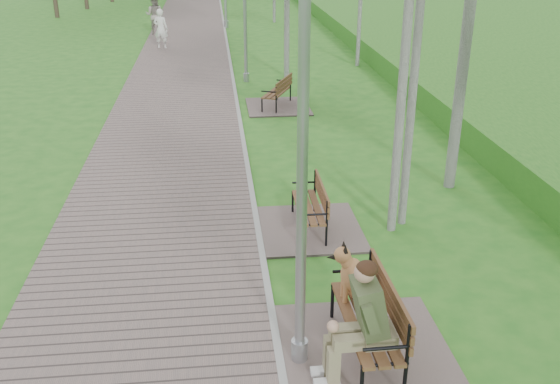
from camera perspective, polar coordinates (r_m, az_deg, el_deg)
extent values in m
cube|color=#70605B|center=(22.24, -9.02, 10.70)|extent=(3.50, 67.00, 0.04)
cube|color=#999993|center=(22.22, -4.44, 10.92)|extent=(0.10, 67.00, 0.05)
cube|color=#70605B|center=(7.90, 7.97, -14.51)|extent=(2.06, 2.28, 0.04)
cube|color=brown|center=(7.59, 7.81, -11.61)|extent=(0.54, 1.72, 0.05)
cube|color=brown|center=(7.49, 9.99, -9.46)|extent=(0.07, 1.71, 0.38)
cube|color=#70605B|center=(10.70, 2.82, -3.36)|extent=(1.70, 1.89, 0.04)
cube|color=brown|center=(10.52, 2.60, -1.41)|extent=(0.45, 1.42, 0.04)
cube|color=brown|center=(10.44, 3.86, -0.09)|extent=(0.06, 1.42, 0.31)
cube|color=#70605B|center=(17.83, -0.18, 7.81)|extent=(1.75, 1.94, 0.04)
cube|color=brown|center=(17.72, -0.34, 9.10)|extent=(0.98, 1.51, 0.04)
cube|color=brown|center=(17.59, 0.39, 9.87)|extent=(0.62, 1.35, 0.32)
cylinder|color=#95989D|center=(7.67, 1.79, -14.31)|extent=(0.20, 0.20, 0.30)
cylinder|color=#95989D|center=(6.50, 2.05, 2.33)|extent=(0.12, 0.12, 5.02)
cylinder|color=#95989D|center=(20.82, -3.09, 10.42)|extent=(0.19, 0.19, 0.28)
cylinder|color=#95989D|center=(20.43, -3.23, 16.46)|extent=(0.11, 0.11, 4.69)
cylinder|color=#95989D|center=(31.96, -4.94, 15.04)|extent=(0.23, 0.23, 0.34)
imported|color=white|center=(26.74, -10.84, 14.44)|extent=(0.67, 0.54, 1.61)
imported|color=gray|center=(30.28, -11.37, 15.56)|extent=(0.99, 0.86, 1.75)
cylinder|color=silver|center=(9.79, 11.74, 16.84)|extent=(0.18, 0.18, 7.59)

